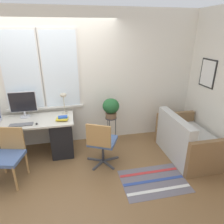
# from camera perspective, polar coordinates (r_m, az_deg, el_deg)

# --- Properties ---
(ground_plane) EXTENTS (14.00, 14.00, 0.00)m
(ground_plane) POSITION_cam_1_polar(r_m,az_deg,el_deg) (3.98, -14.57, -13.53)
(ground_plane) COLOR brown
(wall_back_with_window) EXTENTS (9.00, 0.12, 2.70)m
(wall_back_with_window) POSITION_cam_1_polar(r_m,az_deg,el_deg) (4.15, -16.26, 8.49)
(wall_back_with_window) COLOR white
(wall_back_with_window) RESTS_ON ground_plane
(wall_right_with_picture) EXTENTS (0.08, 9.00, 2.70)m
(wall_right_with_picture) POSITION_cam_1_polar(r_m,az_deg,el_deg) (4.32, 26.92, 7.40)
(wall_right_with_picture) COLOR white
(wall_right_with_picture) RESTS_ON ground_plane
(desk) EXTENTS (1.76, 0.70, 0.74)m
(desk) POSITION_cam_1_polar(r_m,az_deg,el_deg) (4.16, -22.99, -6.70)
(desk) COLOR beige
(desk) RESTS_ON ground_plane
(monitor) EXTENTS (0.49, 0.19, 0.50)m
(monitor) POSITION_cam_1_polar(r_m,az_deg,el_deg) (4.09, -24.07, 2.21)
(monitor) COLOR silver
(monitor) RESTS_ON desk
(keyboard) EXTENTS (0.40, 0.12, 0.02)m
(keyboard) POSITION_cam_1_polar(r_m,az_deg,el_deg) (3.85, -24.51, -3.32)
(keyboard) COLOR slate
(keyboard) RESTS_ON desk
(mouse) EXTENTS (0.04, 0.06, 0.03)m
(mouse) POSITION_cam_1_polar(r_m,az_deg,el_deg) (3.77, -20.75, -3.15)
(mouse) COLOR black
(mouse) RESTS_ON desk
(desk_lamp) EXTENTS (0.12, 0.12, 0.42)m
(desk_lamp) POSITION_cam_1_polar(r_m,az_deg,el_deg) (4.01, -13.67, 3.96)
(desk_lamp) COLOR #BCB299
(desk_lamp) RESTS_ON desk
(book_stack) EXTENTS (0.23, 0.19, 0.07)m
(book_stack) POSITION_cam_1_polar(r_m,az_deg,el_deg) (3.80, -13.95, -1.82)
(book_stack) COLOR olive
(book_stack) RESTS_ON desk
(desk_chair_wooden) EXTENTS (0.55, 0.56, 0.86)m
(desk_chair_wooden) POSITION_cam_1_polar(r_m,az_deg,el_deg) (3.61, -27.57, -10.59)
(desk_chair_wooden) COLOR #B2844C
(desk_chair_wooden) RESTS_ON ground_plane
(office_chair_swivel) EXTENTS (0.61, 0.63, 0.87)m
(office_chair_swivel) POSITION_cam_1_polar(r_m,az_deg,el_deg) (3.55, -2.99, -8.46)
(office_chair_swivel) COLOR #47474C
(office_chair_swivel) RESTS_ON ground_plane
(couch_loveseat) EXTENTS (0.85, 1.30, 0.84)m
(couch_loveseat) POSITION_cam_1_polar(r_m,az_deg,el_deg) (4.16, 20.73, -8.01)
(couch_loveseat) COLOR beige
(couch_loveseat) RESTS_ON ground_plane
(plant_stand) EXTENTS (0.23, 0.23, 0.63)m
(plant_stand) POSITION_cam_1_polar(r_m,az_deg,el_deg) (4.13, -0.29, -2.67)
(plant_stand) COLOR #333338
(plant_stand) RESTS_ON ground_plane
(potted_plant) EXTENTS (0.34, 0.34, 0.40)m
(potted_plant) POSITION_cam_1_polar(r_m,az_deg,el_deg) (4.01, -0.30, 1.38)
(potted_plant) COLOR brown
(potted_plant) RESTS_ON plant_stand
(floor_rug_striped) EXTENTS (1.05, 0.73, 0.01)m
(floor_rug_striped) POSITION_cam_1_polar(r_m,az_deg,el_deg) (3.52, 11.85, -18.69)
(floor_rug_striped) COLOR slate
(floor_rug_striped) RESTS_ON ground_plane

